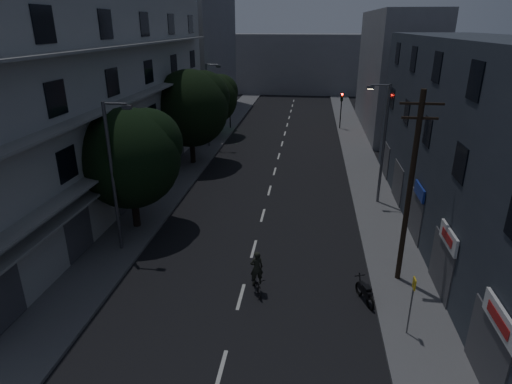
% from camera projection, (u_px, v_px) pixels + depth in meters
% --- Properties ---
extents(ground, '(160.00, 160.00, 0.00)m').
position_uv_depth(ground, '(275.00, 169.00, 36.62)').
color(ground, black).
rests_on(ground, ground).
extents(sidewalk_left, '(3.00, 90.00, 0.15)m').
position_uv_depth(sidewalk_left, '(190.00, 165.00, 37.47)').
color(sidewalk_left, '#565659').
rests_on(sidewalk_left, ground).
extents(sidewalk_right, '(3.00, 90.00, 0.15)m').
position_uv_depth(sidewalk_right, '(365.00, 172.00, 35.71)').
color(sidewalk_right, '#565659').
rests_on(sidewalk_right, ground).
extents(lane_markings, '(0.15, 60.50, 0.01)m').
position_uv_depth(lane_markings, '(281.00, 150.00, 42.38)').
color(lane_markings, beige).
rests_on(lane_markings, ground).
extents(building_left, '(7.00, 36.00, 14.00)m').
position_uv_depth(building_left, '(92.00, 97.00, 29.00)').
color(building_left, '#AAABA5').
rests_on(building_left, ground).
extents(building_right, '(6.19, 28.00, 11.00)m').
position_uv_depth(building_right, '(481.00, 146.00, 23.03)').
color(building_right, '#2D333D').
rests_on(building_right, ground).
extents(building_far_left, '(6.00, 20.00, 16.00)m').
position_uv_depth(building_far_left, '(200.00, 53.00, 56.32)').
color(building_far_left, slate).
rests_on(building_far_left, ground).
extents(building_far_right, '(6.00, 20.00, 13.00)m').
position_uv_depth(building_far_right, '(394.00, 72.00, 48.51)').
color(building_far_right, slate).
rests_on(building_far_right, ground).
extents(building_far_end, '(24.00, 8.00, 10.00)m').
position_uv_depth(building_far_end, '(297.00, 64.00, 76.31)').
color(building_far_end, slate).
rests_on(building_far_end, ground).
extents(tree_near, '(5.83, 5.83, 7.19)m').
position_uv_depth(tree_near, '(131.00, 154.00, 24.52)').
color(tree_near, black).
rests_on(tree_near, sidewalk_left).
extents(tree_mid, '(6.52, 6.52, 8.03)m').
position_uv_depth(tree_mid, '(191.00, 106.00, 36.26)').
color(tree_mid, black).
rests_on(tree_mid, sidewalk_left).
extents(tree_far, '(5.36, 5.36, 6.63)m').
position_uv_depth(tree_far, '(213.00, 97.00, 45.99)').
color(tree_far, black).
rests_on(tree_far, sidewalk_left).
extents(traffic_signal_far_right, '(0.28, 0.37, 4.10)m').
position_uv_depth(traffic_signal_far_right, '(341.00, 103.00, 49.30)').
color(traffic_signal_far_right, black).
rests_on(traffic_signal_far_right, sidewalk_right).
extents(traffic_signal_far_left, '(0.28, 0.37, 4.10)m').
position_uv_depth(traffic_signal_far_left, '(230.00, 103.00, 49.57)').
color(traffic_signal_far_left, black).
rests_on(traffic_signal_far_left, sidewalk_left).
extents(street_lamp_left_near, '(1.51, 0.25, 8.00)m').
position_uv_depth(street_lamp_left_near, '(114.00, 171.00, 21.86)').
color(street_lamp_left_near, '#505157').
rests_on(street_lamp_left_near, sidewalk_left).
extents(street_lamp_right, '(1.51, 0.25, 8.00)m').
position_uv_depth(street_lamp_right, '(382.00, 139.00, 28.01)').
color(street_lamp_right, '#58585F').
rests_on(street_lamp_right, sidewalk_right).
extents(street_lamp_left_far, '(1.51, 0.25, 8.00)m').
position_uv_depth(street_lamp_left_far, '(209.00, 101.00, 41.52)').
color(street_lamp_left_far, '#54595C').
rests_on(street_lamp_left_far, sidewalk_left).
extents(utility_pole, '(1.80, 0.24, 9.00)m').
position_uv_depth(utility_pole, '(410.00, 187.00, 19.01)').
color(utility_pole, black).
rests_on(utility_pole, sidewalk_right).
extents(bus_stop_sign, '(0.06, 0.35, 2.52)m').
position_uv_depth(bus_stop_sign, '(412.00, 296.00, 16.39)').
color(bus_stop_sign, '#595B60').
rests_on(bus_stop_sign, sidewalk_right).
extents(motorcycle, '(0.80, 1.68, 1.13)m').
position_uv_depth(motorcycle, '(365.00, 293.00, 19.08)').
color(motorcycle, black).
rests_on(motorcycle, ground).
extents(cyclist, '(1.15, 1.76, 2.11)m').
position_uv_depth(cyclist, '(257.00, 278.00, 19.65)').
color(cyclist, black).
rests_on(cyclist, ground).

